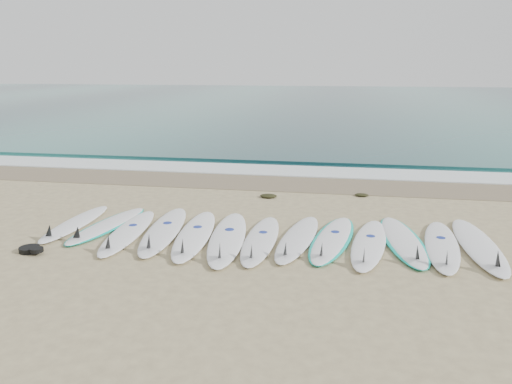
% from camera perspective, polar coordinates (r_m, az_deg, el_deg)
% --- Properties ---
extents(ground, '(120.00, 120.00, 0.00)m').
position_cam_1_polar(ground, '(8.62, 0.76, -5.28)').
color(ground, tan).
extents(ocean, '(120.00, 55.00, 0.03)m').
position_cam_1_polar(ocean, '(40.64, 8.12, 10.23)').
color(ocean, '#1D5555').
rests_on(ocean, ground).
extents(wet_sand_band, '(120.00, 1.80, 0.01)m').
position_cam_1_polar(wet_sand_band, '(12.52, 3.72, 1.01)').
color(wet_sand_band, '#73644C').
rests_on(wet_sand_band, ground).
extents(foam_band, '(120.00, 1.40, 0.04)m').
position_cam_1_polar(foam_band, '(13.88, 4.34, 2.39)').
color(foam_band, silver).
rests_on(foam_band, ground).
extents(wave_crest, '(120.00, 1.00, 0.10)m').
position_cam_1_polar(wave_crest, '(15.34, 4.89, 3.66)').
color(wave_crest, '#1D5555').
rests_on(wave_crest, ground).
extents(surfboard_0, '(0.51, 2.31, 0.29)m').
position_cam_1_polar(surfboard_0, '(9.81, -20.09, -3.40)').
color(surfboard_0, white).
rests_on(surfboard_0, ground).
extents(surfboard_1, '(0.92, 2.39, 0.30)m').
position_cam_1_polar(surfboard_1, '(9.54, -16.72, -3.66)').
color(surfboard_1, silver).
rests_on(surfboard_1, ground).
extents(surfboard_2, '(0.72, 2.55, 0.32)m').
position_cam_1_polar(surfboard_2, '(9.02, -14.52, -4.48)').
color(surfboard_2, white).
rests_on(surfboard_2, ground).
extents(surfboard_3, '(0.87, 2.78, 0.35)m').
position_cam_1_polar(surfboard_3, '(8.95, -10.57, -4.36)').
color(surfboard_3, white).
rests_on(surfboard_3, ground).
extents(surfboard_4, '(0.83, 2.74, 0.35)m').
position_cam_1_polar(surfboard_4, '(8.66, -7.10, -4.88)').
color(surfboard_4, white).
rests_on(surfboard_4, ground).
extents(surfboard_5, '(0.89, 2.85, 0.36)m').
position_cam_1_polar(surfboard_5, '(8.45, -3.31, -5.28)').
color(surfboard_5, white).
rests_on(surfboard_5, ground).
extents(surfboard_6, '(0.54, 2.52, 0.32)m').
position_cam_1_polar(surfboard_6, '(8.37, 0.49, -5.50)').
color(surfboard_6, white).
rests_on(surfboard_6, ground).
extents(surfboard_7, '(0.83, 2.54, 0.32)m').
position_cam_1_polar(surfboard_7, '(8.46, 4.73, -5.32)').
color(surfboard_7, silver).
rests_on(surfboard_7, ground).
extents(surfboard_8, '(1.00, 2.59, 0.32)m').
position_cam_1_polar(surfboard_8, '(8.53, 8.68, -5.34)').
color(surfboard_8, white).
rests_on(surfboard_8, ground).
extents(surfboard_9, '(0.86, 2.59, 0.33)m').
position_cam_1_polar(surfboard_9, '(8.39, 12.77, -5.82)').
color(surfboard_9, white).
rests_on(surfboard_9, ground).
extents(surfboard_10, '(0.89, 2.62, 0.33)m').
position_cam_1_polar(surfboard_10, '(8.71, 16.50, -5.35)').
color(surfboard_10, white).
rests_on(surfboard_10, ground).
extents(surfboard_11, '(0.81, 2.60, 0.33)m').
position_cam_1_polar(surfboard_11, '(8.64, 20.50, -5.79)').
color(surfboard_11, white).
rests_on(surfboard_11, ground).
extents(surfboard_12, '(0.60, 2.76, 0.35)m').
position_cam_1_polar(surfboard_12, '(8.87, 24.18, -5.61)').
color(surfboard_12, white).
rests_on(surfboard_12, ground).
extents(seaweed_near, '(0.38, 0.29, 0.07)m').
position_cam_1_polar(seaweed_near, '(11.18, 1.44, -0.44)').
color(seaweed_near, black).
rests_on(seaweed_near, ground).
extents(seaweed_far, '(0.31, 0.24, 0.06)m').
position_cam_1_polar(seaweed_far, '(11.54, 11.99, -0.33)').
color(seaweed_far, black).
rests_on(seaweed_far, ground).
extents(leash_coil, '(0.46, 0.36, 0.11)m').
position_cam_1_polar(leash_coil, '(8.74, -24.31, -6.00)').
color(leash_coil, black).
rests_on(leash_coil, ground).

